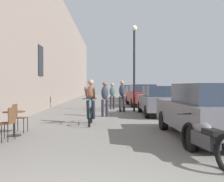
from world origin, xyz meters
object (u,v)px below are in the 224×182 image
at_px(pedestrian_mid, 122,94).
at_px(parked_car_nearest, 205,110).
at_px(pedestrian_far, 112,94).
at_px(cafe_table_far, 14,118).
at_px(cafe_chair_far_toward_wall, 18,116).
at_px(parked_motorcycle, 206,140).
at_px(parked_car_fifth, 130,92).
at_px(parked_car_third, 141,95).
at_px(pedestrian_near, 105,97).
at_px(parked_car_second, 159,100).
at_px(cafe_chair_far_toward_street, 9,121).
at_px(street_lamp, 134,57).
at_px(parked_car_fourth, 134,93).
at_px(cyclist_on_bicycle, 91,103).

height_order(pedestrian_mid, parked_car_nearest, pedestrian_mid).
height_order(pedestrian_mid, pedestrian_far, pedestrian_mid).
bearing_deg(cafe_table_far, cafe_chair_far_toward_wall, 97.11).
bearing_deg(parked_motorcycle, parked_car_fifth, 88.26).
bearing_deg(parked_car_third, pedestrian_near, -111.24).
bearing_deg(pedestrian_near, pedestrian_mid, 67.18).
xyz_separation_m(cafe_table_far, cafe_chair_far_toward_wall, (-0.08, 0.61, -0.00)).
bearing_deg(cafe_table_far, pedestrian_far, 71.10).
distance_m(pedestrian_mid, parked_car_third, 4.80).
xyz_separation_m(pedestrian_far, parked_car_nearest, (2.36, -9.52, -0.13)).
xyz_separation_m(parked_car_second, parked_car_fifth, (0.10, 16.90, 0.05)).
bearing_deg(cafe_chair_far_toward_street, pedestrian_near, 65.15).
distance_m(cafe_chair_far_toward_street, parked_car_third, 13.33).
bearing_deg(street_lamp, cafe_chair_far_toward_wall, -122.75).
bearing_deg(parked_car_fourth, cafe_chair_far_toward_street, -106.47).
height_order(pedestrian_mid, parked_car_third, pedestrian_mid).
height_order(pedestrian_mid, parked_car_fifth, pedestrian_mid).
bearing_deg(pedestrian_near, parked_car_third, 68.76).
xyz_separation_m(street_lamp, parked_car_second, (1.03, -1.96, -2.35)).
height_order(pedestrian_far, street_lamp, street_lamp).
bearing_deg(parked_car_fourth, parked_car_nearest, -89.47).
bearing_deg(parked_car_third, parked_motorcycle, -92.39).
relative_size(pedestrian_mid, parked_car_fourth, 0.42).
distance_m(cafe_chair_far_toward_street, pedestrian_mid, 8.55).
relative_size(cafe_chair_far_toward_wall, parked_motorcycle, 0.42).
bearing_deg(parked_car_second, parked_car_nearest, -88.91).
bearing_deg(parked_car_third, pedestrian_mid, -110.43).
distance_m(cafe_chair_far_toward_wall, parked_car_third, 12.25).
xyz_separation_m(cafe_chair_far_toward_wall, street_lamp, (4.36, 6.78, 2.59)).
bearing_deg(pedestrian_far, pedestrian_mid, -74.75).
height_order(cafe_chair_far_toward_street, cyclist_on_bicycle, cyclist_on_bicycle).
relative_size(pedestrian_far, parked_car_fifth, 0.37).
height_order(pedestrian_far, parked_car_fifth, pedestrian_far).
bearing_deg(parked_car_third, street_lamp, -102.86).
bearing_deg(parked_car_nearest, cafe_table_far, 174.46).
distance_m(cafe_chair_far_toward_wall, parked_car_nearest, 5.63).
height_order(cyclist_on_bicycle, parked_car_fifth, cyclist_on_bicycle).
relative_size(cafe_chair_far_toward_street, parked_motorcycle, 0.42).
height_order(cyclist_on_bicycle, pedestrian_far, cyclist_on_bicycle).
bearing_deg(cafe_chair_far_toward_wall, parked_car_third, 64.18).
xyz_separation_m(parked_car_nearest, parked_motorcycle, (-0.78, -2.12, -0.39)).
relative_size(cafe_chair_far_toward_street, pedestrian_near, 0.53).
xyz_separation_m(street_lamp, parked_motorcycle, (0.37, -10.04, -2.70)).
relative_size(pedestrian_mid, parked_car_nearest, 0.41).
height_order(cafe_table_far, cyclist_on_bicycle, cyclist_on_bicycle).
xyz_separation_m(pedestrian_near, parked_car_third, (2.63, 6.76, -0.13)).
bearing_deg(pedestrian_far, cafe_table_far, -108.90).
height_order(pedestrian_mid, parked_motorcycle, pedestrian_mid).
distance_m(parked_car_nearest, parked_motorcycle, 2.29).
bearing_deg(cafe_chair_far_toward_street, cyclist_on_bicycle, 55.87).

